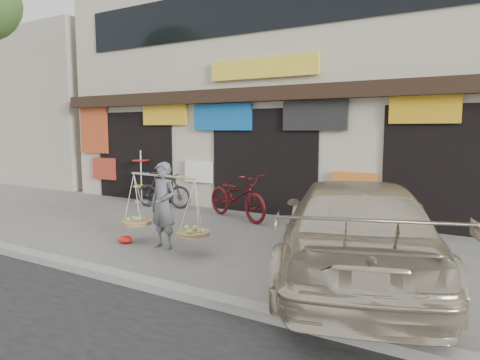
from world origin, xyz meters
The scene contains 10 objects.
ground centered at (0.00, 0.00, 0.00)m, with size 70.00×70.00×0.00m, color slate.
kerb centered at (0.00, -2.00, 0.06)m, with size 70.00×0.25×0.12m, color gray.
shophouse_block centered at (0.00, 6.42, 3.45)m, with size 14.00×6.32×7.00m.
neighbor_west centered at (-13.50, 7.00, 3.00)m, with size 12.00×7.00×6.00m, color #AFA491.
street_vendor centered at (-0.05, -0.34, 0.73)m, with size 2.03×0.70×1.59m.
bike_1 centered at (-2.74, 2.77, 0.50)m, with size 0.47×1.66×1.00m, color black.
bike_2 centered at (-0.22, 2.57, 0.56)m, with size 0.75×2.15×1.13m, color #520E10.
suv centered at (3.41, -0.14, 0.73)m, with size 3.60×5.46×1.47m.
display_rack centered at (-3.95, 3.18, 0.62)m, with size 0.47×0.47×1.55m.
red_bag centered at (-0.93, -0.46, 0.07)m, with size 0.31×0.25×0.14m, color red.
Camera 1 is at (5.09, -6.24, 2.19)m, focal length 32.00 mm.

